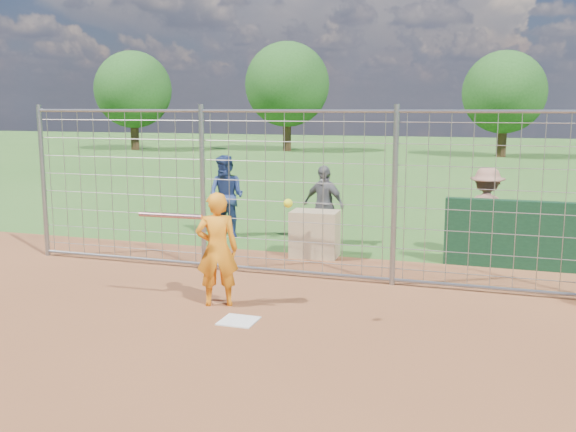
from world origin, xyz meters
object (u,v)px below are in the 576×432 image
(bystander_a, at_px, (226,196))
(equipment_bin, at_px, (315,234))
(batter, at_px, (217,249))
(bystander_c, at_px, (486,213))
(bystander_b, at_px, (323,205))

(bystander_a, bearing_deg, equipment_bin, -18.37)
(batter, relative_size, bystander_a, 0.92)
(bystander_a, bearing_deg, batter, -58.49)
(bystander_a, height_order, bystander_c, bystander_a)
(batter, relative_size, bystander_c, 0.96)
(equipment_bin, bearing_deg, bystander_c, 14.56)
(bystander_c, distance_m, equipment_bin, 2.95)
(batter, bearing_deg, bystander_a, -90.27)
(bystander_c, bearing_deg, bystander_b, -2.02)
(bystander_a, distance_m, bystander_b, 2.02)
(bystander_b, bearing_deg, batter, -74.39)
(bystander_a, distance_m, equipment_bin, 2.46)
(bystander_b, xyz_separation_m, equipment_bin, (0.12, -1.03, -0.35))
(bystander_a, relative_size, bystander_c, 1.05)
(bystander_a, relative_size, bystander_b, 1.09)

